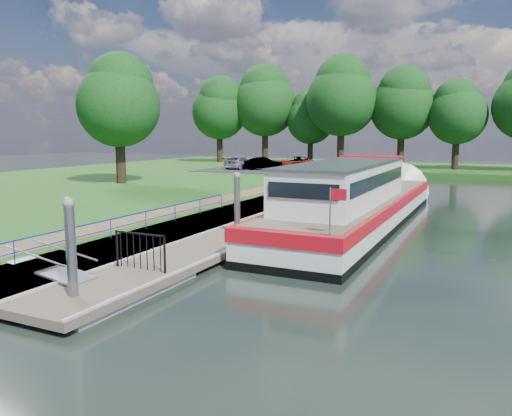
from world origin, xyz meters
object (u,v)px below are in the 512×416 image
at_px(pontoon, 279,221).
at_px(car_d, 296,163).
at_px(car_c, 240,163).
at_px(barge, 361,202).
at_px(car_a, 297,167).
at_px(car_b, 263,164).

xyz_separation_m(pontoon, car_d, (-9.40, 26.54, 1.28)).
bearing_deg(pontoon, car_d, 109.51).
bearing_deg(pontoon, car_c, 121.48).
relative_size(barge, car_a, 6.54).
distance_m(pontoon, barge, 4.22).
xyz_separation_m(car_a, car_c, (-7.27, 2.21, 0.08)).
bearing_deg(car_d, pontoon, -59.65).
distance_m(pontoon, car_a, 22.98).
bearing_deg(car_a, barge, -43.37).
bearing_deg(car_c, barge, 133.86).
relative_size(car_b, car_d, 0.85).
bearing_deg(car_b, car_c, 75.03).
bearing_deg(car_b, pontoon, -161.29).
relative_size(pontoon, car_b, 7.85).
xyz_separation_m(barge, car_a, (-10.99, 19.72, 0.30)).
distance_m(car_c, car_d, 5.87).
height_order(pontoon, barge, barge).
relative_size(car_a, car_c, 0.74).
distance_m(barge, car_a, 22.57).
relative_size(car_c, car_d, 0.97).
relative_size(pontoon, car_d, 6.64).
distance_m(car_b, car_c, 2.86).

